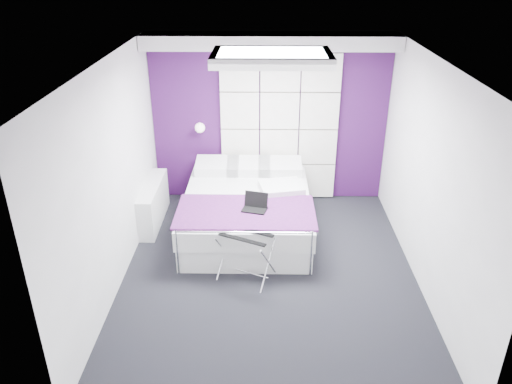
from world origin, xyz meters
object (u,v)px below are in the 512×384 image
at_px(wall_lamp, 200,127).
at_px(nightstand, 232,168).
at_px(bed, 247,211).
at_px(luggage_rack, 246,256).
at_px(laptop, 255,205).
at_px(radiator, 154,203).

relative_size(wall_lamp, nightstand, 0.33).
bearing_deg(wall_lamp, bed, -53.45).
bearing_deg(luggage_rack, nightstand, 122.85).
xyz_separation_m(bed, laptop, (0.12, -0.49, 0.34)).
bearing_deg(bed, luggage_rack, -88.52).
distance_m(wall_lamp, luggage_rack, 2.44).
xyz_separation_m(wall_lamp, radiator, (-0.64, -0.76, -0.92)).
relative_size(wall_lamp, bed, 0.07).
relative_size(radiator, bed, 0.55).
relative_size(bed, laptop, 7.06).
bearing_deg(radiator, laptop, -25.86).
relative_size(nightstand, laptop, 1.50).
distance_m(nightstand, luggage_rack, 2.12).
distance_m(radiator, luggage_rack, 1.96).
distance_m(wall_lamp, bed, 1.53).
distance_m(nightstand, laptop, 1.50).
xyz_separation_m(bed, luggage_rack, (0.03, -1.13, -0.02)).
height_order(wall_lamp, laptop, wall_lamp).
xyz_separation_m(wall_lamp, luggage_rack, (0.77, -2.12, -0.92)).
bearing_deg(nightstand, bed, -74.58).
bearing_deg(nightstand, luggage_rack, -82.00).
relative_size(luggage_rack, laptop, 2.00).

